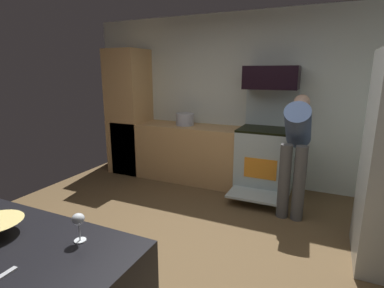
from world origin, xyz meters
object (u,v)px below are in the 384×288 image
object	(u,v)px
oven_range	(265,159)
person_cook	(296,145)
microwave	(271,78)
wine_glass_mid	(78,221)
stock_pot	(185,119)

from	to	relation	value
oven_range	person_cook	size ratio (longest dim) A/B	1.02
microwave	wine_glass_mid	world-z (taller)	microwave
microwave	person_cook	xyz separation A→B (m)	(0.45, -0.65, -0.77)
wine_glass_mid	stock_pot	xyz separation A→B (m)	(-0.99, 3.24, -0.02)
microwave	stock_pot	world-z (taller)	microwave
person_cook	stock_pot	distance (m)	1.85
wine_glass_mid	stock_pot	distance (m)	3.39
oven_range	microwave	xyz separation A→B (m)	(0.00, 0.10, 1.15)
microwave	wine_glass_mid	bearing A→B (deg)	-95.37
microwave	oven_range	bearing A→B (deg)	-90.00
person_cook	oven_range	bearing A→B (deg)	129.43
oven_range	stock_pot	bearing A→B (deg)	179.30
stock_pot	wine_glass_mid	bearing A→B (deg)	-73.01
microwave	wine_glass_mid	xyz separation A→B (m)	(-0.31, -3.32, -0.64)
microwave	stock_pot	size ratio (longest dim) A/B	2.55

